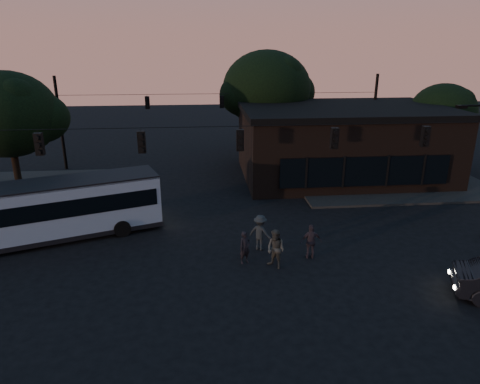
{
  "coord_description": "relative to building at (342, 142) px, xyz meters",
  "views": [
    {
      "loc": [
        -1.83,
        -15.46,
        9.71
      ],
      "look_at": [
        0.0,
        4.0,
        3.0
      ],
      "focal_mm": 32.0,
      "sensor_mm": 36.0,
      "label": 1
    }
  ],
  "objects": [
    {
      "name": "ground",
      "position": [
        -9.0,
        -15.97,
        -2.71
      ],
      "size": [
        120.0,
        120.0,
        0.0
      ],
      "primitive_type": "plane",
      "color": "black",
      "rests_on": "ground"
    },
    {
      "name": "sidewalk_far_right",
      "position": [
        3.0,
        -1.97,
        -2.63
      ],
      "size": [
        14.0,
        10.0,
        0.15
      ],
      "primitive_type": "cube",
      "color": "black",
      "rests_on": "ground"
    },
    {
      "name": "sidewalk_far_left",
      "position": [
        -23.0,
        -1.97,
        -2.63
      ],
      "size": [
        14.0,
        10.0,
        0.15
      ],
      "primitive_type": "cube",
      "color": "black",
      "rests_on": "ground"
    },
    {
      "name": "building",
      "position": [
        0.0,
        0.0,
        0.0
      ],
      "size": [
        15.4,
        10.41,
        5.4
      ],
      "color": "black",
      "rests_on": "ground"
    },
    {
      "name": "tree_behind",
      "position": [
        -5.0,
        6.03,
        3.48
      ],
      "size": [
        7.6,
        7.6,
        9.43
      ],
      "color": "black",
      "rests_on": "ground"
    },
    {
      "name": "tree_right",
      "position": [
        9.0,
        2.03,
        1.93
      ],
      "size": [
        5.2,
        5.2,
        6.86
      ],
      "color": "black",
      "rests_on": "ground"
    },
    {
      "name": "tree_left",
      "position": [
        -23.0,
        -2.97,
        2.86
      ],
      "size": [
        6.4,
        6.4,
        8.3
      ],
      "color": "black",
      "rests_on": "ground"
    },
    {
      "name": "signal_rig_near",
      "position": [
        -9.0,
        -11.97,
        1.74
      ],
      "size": [
        26.24,
        0.3,
        7.5
      ],
      "color": "black",
      "rests_on": "ground"
    },
    {
      "name": "signal_rig_far",
      "position": [
        -9.0,
        4.03,
        1.5
      ],
      "size": [
        26.24,
        0.3,
        7.5
      ],
      "color": "black",
      "rests_on": "ground"
    },
    {
      "name": "bus",
      "position": [
        -18.65,
        -9.95,
        -0.96
      ],
      "size": [
        11.28,
        6.16,
        3.12
      ],
      "rotation": [
        0.0,
        0.0,
        0.35
      ],
      "color": "#8898AD",
      "rests_on": "ground"
    },
    {
      "name": "pedestrian_a",
      "position": [
        -8.91,
        -13.53,
        -1.91
      ],
      "size": [
        0.69,
        0.61,
        1.59
      ],
      "primitive_type": "imported",
      "rotation": [
        0.0,
        0.0,
        0.51
      ],
      "color": "black",
      "rests_on": "ground"
    },
    {
      "name": "pedestrian_b",
      "position": [
        -7.56,
        -14.1,
        -1.78
      ],
      "size": [
        1.13,
        1.14,
        1.85
      ],
      "primitive_type": "imported",
      "rotation": [
        0.0,
        0.0,
        -0.82
      ],
      "color": "#353631",
      "rests_on": "ground"
    },
    {
      "name": "pedestrian_c",
      "position": [
        -5.72,
        -13.34,
        -1.85
      ],
      "size": [
        1.01,
        0.43,
        1.72
      ],
      "primitive_type": "imported",
      "rotation": [
        0.0,
        0.0,
        3.14
      ],
      "color": "#2E252D",
      "rests_on": "ground"
    },
    {
      "name": "pedestrian_d",
      "position": [
        -8.01,
        -12.19,
        -1.79
      ],
      "size": [
        1.36,
        1.21,
        1.83
      ],
      "primitive_type": "imported",
      "rotation": [
        0.0,
        0.0,
        2.56
      ],
      "color": "black",
      "rests_on": "ground"
    }
  ]
}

